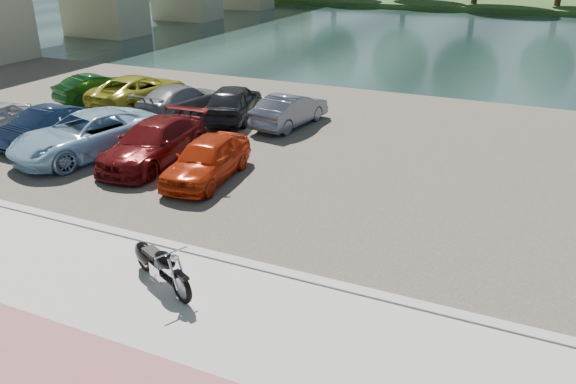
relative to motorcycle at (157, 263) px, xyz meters
The scene contains 16 objects.
ground 1.41m from the motorcycle, 25.15° to the right, with size 200.00×200.00×0.00m, color #595447.
promenade 2.01m from the motorcycle, 52.91° to the right, with size 60.00×6.00×0.10m, color #B2B0A7.
kerb 1.93m from the motorcycle, 51.03° to the left, with size 60.00×0.30×0.14m, color #B2B0A7.
parking_lot 10.53m from the motorcycle, 83.60° to the left, with size 60.00×18.00×0.04m, color #3D3A31.
river 39.47m from the motorcycle, 88.30° to the left, with size 120.00×40.00×0.00m, color #192D2B.
far_bank 71.46m from the motorcycle, 89.06° to the left, with size 120.00×24.00×0.60m, color #244117.
motorcycle is the anchor object (origin of this frame).
car_1 11.60m from the motorcycle, 147.56° to the left, with size 1.36×3.90×1.29m, color #111E37.
car_2 9.34m from the motorcycle, 141.20° to the left, with size 2.51×5.43×1.51m, color #9BC4E2.
car_3 7.79m from the motorcycle, 127.22° to the left, with size 1.97×4.84×1.41m, color #5B0D0E.
car_4 6.06m from the motorcycle, 111.68° to the left, with size 1.62×4.02×1.37m, color #B92C0C.
car_5 17.13m from the motorcycle, 135.96° to the left, with size 1.36×3.89×1.28m, color #103E14.
car_6 15.66m from the motorcycle, 129.39° to the left, with size 2.36×5.12×1.42m, color #A29B25.
car_7 13.63m from the motorcycle, 122.15° to the left, with size 1.88×4.63×1.34m, color gray.
car_8 12.88m from the motorcycle, 112.08° to the left, with size 1.79×4.44×1.51m, color black.
car_9 12.28m from the motorcycle, 100.61° to the left, with size 1.40×4.01×1.32m, color slate.
Camera 1 is at (5.78, -7.86, 6.88)m, focal length 35.00 mm.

